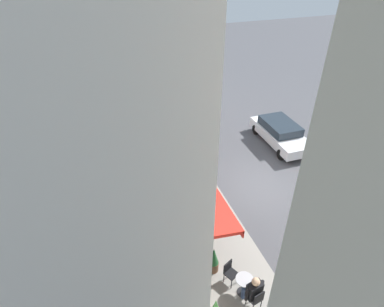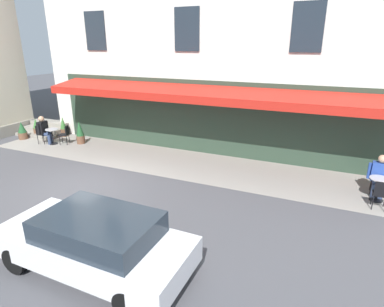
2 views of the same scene
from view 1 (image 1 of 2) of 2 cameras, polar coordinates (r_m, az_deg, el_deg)
name	(u,v)px [view 1 (image 1 of 2)]	position (r m, az deg, el deg)	size (l,w,h in m)	color
ground_plane	(258,187)	(15.77, 11.76, -6.03)	(70.00, 70.00, 0.00)	#4C4C51
sidewalk_cafe_terrace	(172,164)	(17.01, -3.66, -1.92)	(20.50, 3.20, 0.01)	gray
cafe_building_facade	(2,21)	(14.55, -31.12, 19.78)	(20.00, 10.70, 15.00)	silver
cafe_table_near_entrance	(155,109)	(21.81, -6.70, 7.96)	(0.60, 0.60, 0.75)	black
cafe_chair_black_corner_left	(164,107)	(21.91, -5.08, 8.34)	(0.41, 0.41, 0.91)	black
cafe_chair_black_back_row	(146,109)	(21.72, -8.36, 7.87)	(0.43, 0.43, 0.91)	black
cafe_table_mid_terrace	(244,284)	(11.47, 9.37, -22.19)	(0.60, 0.60, 0.75)	black
cafe_chair_black_near_door	(256,298)	(11.18, 11.56, -24.24)	(0.47, 0.47, 0.91)	black
cafe_chair_black_kerbside	(230,271)	(11.62, 6.81, -20.30)	(0.53, 0.53, 0.91)	black
seated_patron_in_black	(253,290)	(11.12, 10.90, -22.99)	(0.63, 0.70, 1.36)	navy
seated_companion_in_blue	(149,107)	(21.67, -7.83, 8.35)	(0.71, 0.60, 1.36)	navy
potted_plant_mid_terrace	(214,260)	(11.85, 3.91, -18.60)	(0.39, 0.39, 1.12)	brown
parked_car_white	(280,133)	(19.12, 15.68, 3.66)	(4.33, 1.87, 1.33)	silver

